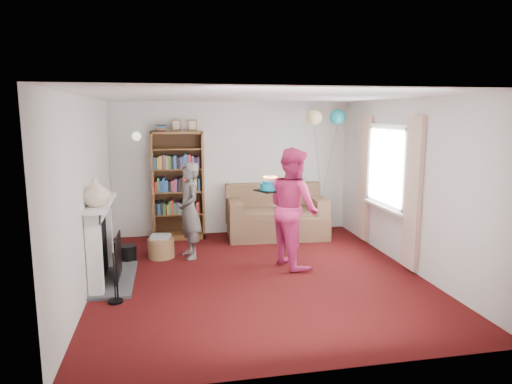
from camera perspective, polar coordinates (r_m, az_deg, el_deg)
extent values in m
plane|color=black|center=(6.60, 0.33, -10.42)|extent=(5.00, 5.00, 0.00)
cube|color=silver|center=(8.73, -2.92, 2.99)|extent=(4.50, 0.02, 2.50)
cube|color=silver|center=(6.24, -20.45, -0.32)|extent=(0.02, 5.00, 2.50)
cube|color=silver|center=(7.07, 18.59, 0.90)|extent=(0.02, 5.00, 2.50)
cube|color=white|center=(6.20, 0.35, 11.88)|extent=(4.50, 5.00, 0.01)
cube|color=#3F3F42|center=(6.71, -17.31, -10.35)|extent=(0.55, 1.40, 0.04)
cube|color=white|center=(6.05, -19.54, -7.59)|extent=(0.18, 0.14, 1.06)
cube|color=white|center=(7.10, -18.26, -4.98)|extent=(0.18, 0.14, 1.06)
cube|color=white|center=(6.47, -19.07, -2.17)|extent=(0.18, 1.24, 0.16)
cube|color=white|center=(6.44, -18.86, -1.29)|extent=(0.28, 1.35, 0.05)
cube|color=black|center=(6.59, -19.00, -6.60)|extent=(0.10, 0.80, 0.86)
cube|color=black|center=(6.60, -16.84, -7.81)|extent=(0.02, 0.70, 0.60)
cylinder|color=black|center=(5.87, -17.29, -10.17)|extent=(0.18, 0.18, 0.64)
cylinder|color=black|center=(7.42, -15.70, -7.43)|extent=(0.26, 0.26, 0.26)
cube|color=white|center=(7.50, 16.34, 7.83)|extent=(0.08, 1.30, 0.08)
cube|color=white|center=(7.64, 15.89, -1.57)|extent=(0.08, 1.30, 0.08)
cube|color=white|center=(7.56, 16.31, 3.09)|extent=(0.01, 1.15, 1.20)
cube|color=white|center=(7.63, 15.68, -1.80)|extent=(0.14, 1.32, 0.04)
cube|color=#C6B696|center=(6.87, 19.01, -0.21)|extent=(0.07, 0.38, 2.20)
cube|color=#C6B696|center=(8.31, 13.39, 1.70)|extent=(0.07, 0.38, 2.20)
cylinder|color=gold|center=(8.55, -14.68, 6.92)|extent=(0.04, 0.12, 0.04)
sphere|color=white|center=(8.46, -14.71, 6.76)|extent=(0.16, 0.16, 0.16)
cube|color=#472B14|center=(8.63, -9.75, 0.99)|extent=(0.93, 0.04, 1.96)
cube|color=brown|center=(8.45, -12.74, 0.70)|extent=(0.04, 0.42, 1.96)
cube|color=brown|center=(8.46, -6.71, 0.89)|extent=(0.04, 0.42, 1.96)
cube|color=brown|center=(8.35, -9.91, 7.33)|extent=(0.93, 0.42, 0.04)
cube|color=brown|center=(8.63, -9.55, -5.32)|extent=(0.93, 0.42, 0.10)
cube|color=brown|center=(8.54, -9.62, -2.63)|extent=(0.85, 0.38, 0.03)
cube|color=brown|center=(8.46, -9.70, 0.11)|extent=(0.85, 0.38, 0.02)
cube|color=brown|center=(8.40, -9.78, 2.89)|extent=(0.85, 0.38, 0.02)
cube|color=brown|center=(8.37, -9.85, 5.35)|extent=(0.85, 0.38, 0.02)
cube|color=maroon|center=(8.33, -11.72, 7.82)|extent=(0.16, 0.22, 0.12)
cube|color=brown|center=(8.40, -9.95, 8.23)|extent=(0.16, 0.02, 0.20)
cube|color=brown|center=(8.41, -7.95, 8.29)|extent=(0.16, 0.02, 0.20)
cube|color=brown|center=(8.56, 2.65, -4.19)|extent=(1.82, 0.96, 0.43)
cube|color=brown|center=(8.82, 2.11, -1.28)|extent=(1.82, 0.24, 0.75)
cube|color=brown|center=(8.36, -2.61, -3.02)|extent=(0.24, 0.91, 0.59)
cube|color=brown|center=(8.73, 7.71, -2.55)|extent=(0.24, 0.91, 0.59)
cube|color=brown|center=(8.34, 0.07, -2.81)|extent=(0.77, 0.66, 0.12)
cube|color=brown|center=(8.53, 5.44, -2.57)|extent=(0.77, 0.66, 0.12)
cylinder|color=olive|center=(7.51, -11.79, -6.85)|extent=(0.42, 0.42, 0.31)
cube|color=beige|center=(7.46, -11.84, -5.47)|extent=(0.29, 0.23, 0.06)
imported|color=black|center=(7.30, -8.32, -2.32)|extent=(0.49, 0.63, 1.53)
imported|color=#C22660|center=(6.84, 4.66, -1.91)|extent=(0.89, 1.02, 1.79)
cube|color=black|center=(6.86, 1.78, 0.19)|extent=(0.36, 0.36, 0.02)
cylinder|color=#0C7494|center=(6.85, 1.78, 0.69)|extent=(0.30, 0.30, 0.10)
cylinder|color=#0C7494|center=(6.84, 1.78, 1.18)|extent=(0.22, 0.22, 0.04)
cylinder|color=#EB6889|center=(6.86, 2.52, 1.49)|extent=(0.01, 0.01, 0.09)
sphere|color=orange|center=(6.85, 2.53, 1.91)|extent=(0.02, 0.02, 0.02)
cylinder|color=#EB6889|center=(6.89, 2.41, 1.53)|extent=(0.01, 0.01, 0.09)
sphere|color=orange|center=(6.88, 2.41, 1.94)|extent=(0.02, 0.02, 0.02)
cylinder|color=#EB6889|center=(6.91, 2.21, 1.56)|extent=(0.01, 0.01, 0.09)
sphere|color=orange|center=(6.91, 2.22, 1.97)|extent=(0.02, 0.02, 0.02)
cylinder|color=#EB6889|center=(6.93, 1.96, 1.58)|extent=(0.01, 0.01, 0.09)
sphere|color=orange|center=(6.92, 1.96, 1.99)|extent=(0.02, 0.02, 0.02)
cylinder|color=#EB6889|center=(6.93, 1.69, 1.58)|extent=(0.01, 0.01, 0.09)
sphere|color=orange|center=(6.92, 1.69, 1.99)|extent=(0.02, 0.02, 0.02)
cylinder|color=#EB6889|center=(6.92, 1.42, 1.57)|extent=(0.01, 0.01, 0.09)
sphere|color=orange|center=(6.91, 1.42, 1.98)|extent=(0.02, 0.02, 0.02)
cylinder|color=#EB6889|center=(6.90, 1.21, 1.55)|extent=(0.01, 0.01, 0.09)
sphere|color=orange|center=(6.89, 1.21, 1.96)|extent=(0.02, 0.02, 0.02)
cylinder|color=#EB6889|center=(6.87, 1.07, 1.51)|extent=(0.01, 0.01, 0.09)
sphere|color=orange|center=(6.86, 1.07, 1.93)|extent=(0.02, 0.02, 0.02)
cylinder|color=#EB6889|center=(6.84, 1.02, 1.47)|extent=(0.01, 0.01, 0.09)
sphere|color=orange|center=(6.83, 1.02, 1.89)|extent=(0.02, 0.02, 0.02)
cylinder|color=#EB6889|center=(6.80, 1.08, 1.43)|extent=(0.01, 0.01, 0.09)
sphere|color=orange|center=(6.80, 1.08, 1.85)|extent=(0.02, 0.02, 0.02)
cylinder|color=#EB6889|center=(6.78, 1.24, 1.40)|extent=(0.01, 0.01, 0.09)
sphere|color=orange|center=(6.77, 1.24, 1.82)|extent=(0.02, 0.02, 0.02)
cylinder|color=#EB6889|center=(6.76, 1.47, 1.37)|extent=(0.01, 0.01, 0.09)
sphere|color=orange|center=(6.75, 1.47, 1.79)|extent=(0.02, 0.02, 0.02)
cylinder|color=#EB6889|center=(6.75, 1.74, 1.36)|extent=(0.01, 0.01, 0.09)
sphere|color=orange|center=(6.74, 1.74, 1.78)|extent=(0.02, 0.02, 0.02)
cylinder|color=#EB6889|center=(6.75, 2.02, 1.37)|extent=(0.01, 0.01, 0.09)
sphere|color=orange|center=(6.75, 2.03, 1.79)|extent=(0.02, 0.02, 0.02)
cylinder|color=#EB6889|center=(6.77, 2.27, 1.39)|extent=(0.01, 0.01, 0.09)
sphere|color=orange|center=(6.76, 2.27, 1.80)|extent=(0.02, 0.02, 0.02)
cylinder|color=#EB6889|center=(6.80, 2.45, 1.42)|extent=(0.01, 0.01, 0.09)
sphere|color=orange|center=(6.79, 2.45, 1.83)|extent=(0.02, 0.02, 0.02)
cylinder|color=#EB6889|center=(6.83, 2.54, 1.45)|extent=(0.01, 0.01, 0.09)
sphere|color=orange|center=(6.82, 2.54, 1.87)|extent=(0.02, 0.02, 0.02)
sphere|color=#3F3F3F|center=(8.49, 8.18, -1.08)|extent=(0.02, 0.02, 0.02)
sphere|color=teal|center=(8.47, 10.15, 9.23)|extent=(0.28, 0.28, 0.28)
sphere|color=#DCCA86|center=(8.32, 7.29, 9.29)|extent=(0.28, 0.28, 0.28)
imported|color=beige|center=(6.07, -19.40, 0.00)|extent=(0.44, 0.44, 0.36)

